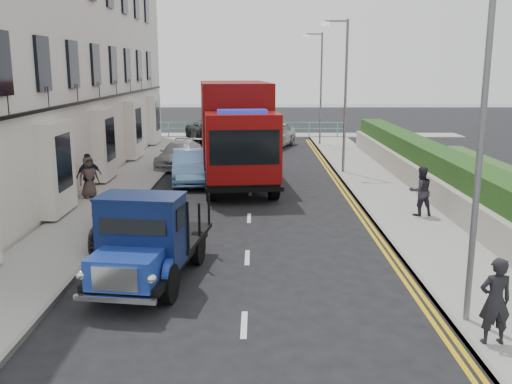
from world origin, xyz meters
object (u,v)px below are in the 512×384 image
at_px(lamp_near, 476,118).
at_px(lamp_mid, 343,88).
at_px(lamp_far, 319,82).
at_px(parked_car_front, 123,217).
at_px(red_lorry, 236,130).
at_px(pedestrian_east_near, 495,301).
at_px(bedford_lorry, 144,246).

xyz_separation_m(lamp_near, lamp_mid, (0.00, 16.00, 0.00)).
distance_m(lamp_far, parked_car_front, 22.05).
bearing_deg(lamp_near, parked_car_front, 144.10).
distance_m(lamp_mid, red_lorry, 5.50).
xyz_separation_m(lamp_near, red_lorry, (-4.81, 13.94, -1.72)).
xyz_separation_m(lamp_mid, pedestrian_east_near, (0.22, -16.97, -3.09)).
distance_m(lamp_far, bedford_lorry, 25.10).
bearing_deg(pedestrian_east_near, red_lorry, -75.21).
height_order(lamp_mid, bedford_lorry, lamp_mid).
xyz_separation_m(lamp_mid, parked_car_front, (-7.78, -10.37, -3.32)).
height_order(lamp_far, red_lorry, lamp_far).
bearing_deg(lamp_far, pedestrian_east_near, -89.53).
height_order(bedford_lorry, pedestrian_east_near, bedford_lorry).
bearing_deg(lamp_near, bedford_lorry, 163.32).
bearing_deg(red_lorry, lamp_far, 62.21).
height_order(lamp_far, bedford_lorry, lamp_far).
xyz_separation_m(lamp_far, bedford_lorry, (-6.44, -24.07, -3.01)).
xyz_separation_m(lamp_mid, lamp_far, (0.00, 10.00, 0.00)).
bearing_deg(bedford_lorry, parked_car_front, 118.06).
bearing_deg(lamp_mid, parked_car_front, -126.87).
height_order(lamp_near, lamp_far, same).
bearing_deg(red_lorry, parked_car_front, -115.74).
bearing_deg(red_lorry, bedford_lorry, -103.83).
distance_m(lamp_mid, bedford_lorry, 15.76).
bearing_deg(parked_car_front, lamp_far, 61.78).
bearing_deg(lamp_far, red_lorry, -111.73).
relative_size(lamp_near, pedestrian_east_near, 4.42).
xyz_separation_m(lamp_far, pedestrian_east_near, (0.22, -26.97, -3.09)).
bearing_deg(pedestrian_east_near, lamp_mid, -93.10).
bearing_deg(lamp_far, bedford_lorry, -104.98).
distance_m(red_lorry, pedestrian_east_near, 15.79).
bearing_deg(bedford_lorry, lamp_mid, 73.62).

